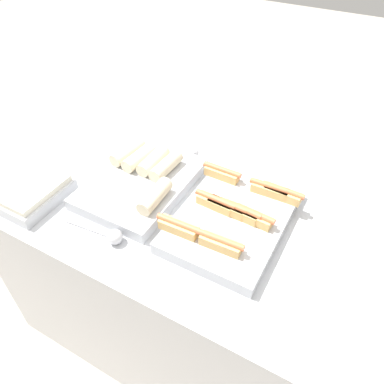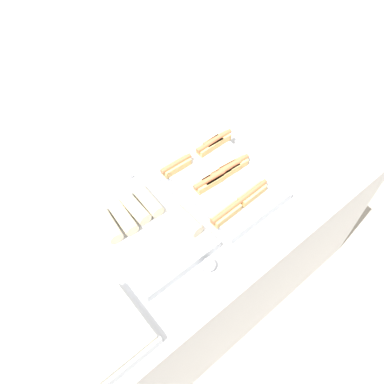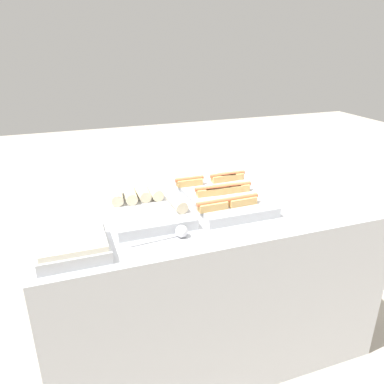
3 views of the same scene
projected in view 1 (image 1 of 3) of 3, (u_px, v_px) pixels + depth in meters
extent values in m
plane|color=#ADA393|center=(204.00, 330.00, 2.00)|extent=(12.00, 12.00, 0.00)
cube|color=#B7BABF|center=(206.00, 282.00, 1.71)|extent=(1.69, 0.88, 0.88)
cube|color=#B7BABF|center=(233.00, 218.00, 1.36)|extent=(0.37, 0.53, 0.05)
cube|color=tan|center=(222.00, 174.00, 1.49)|extent=(0.14, 0.05, 0.04)
cylinder|color=#D66B42|center=(222.00, 170.00, 1.47)|extent=(0.16, 0.03, 0.02)
cube|color=tan|center=(221.00, 244.00, 1.22)|extent=(0.14, 0.05, 0.04)
cylinder|color=#D66B42|center=(221.00, 240.00, 1.20)|extent=(0.16, 0.03, 0.02)
cube|color=tan|center=(283.00, 194.00, 1.40)|extent=(0.14, 0.05, 0.04)
cylinder|color=#D66B42|center=(284.00, 190.00, 1.38)|extent=(0.16, 0.03, 0.02)
cube|color=tan|center=(270.00, 190.00, 1.41)|extent=(0.14, 0.05, 0.04)
cylinder|color=#D66B42|center=(271.00, 186.00, 1.40)|extent=(0.16, 0.03, 0.02)
cube|color=tan|center=(179.00, 228.00, 1.27)|extent=(0.14, 0.05, 0.04)
cylinder|color=#D66B42|center=(178.00, 223.00, 1.26)|extent=(0.16, 0.03, 0.02)
cube|color=tan|center=(253.00, 217.00, 1.31)|extent=(0.14, 0.06, 0.04)
cylinder|color=#D66B42|center=(253.00, 213.00, 1.29)|extent=(0.16, 0.03, 0.02)
cube|color=tan|center=(240.00, 212.00, 1.32)|extent=(0.14, 0.06, 0.04)
cylinder|color=#D66B42|center=(241.00, 208.00, 1.31)|extent=(0.16, 0.04, 0.02)
cube|color=tan|center=(216.00, 203.00, 1.36)|extent=(0.14, 0.05, 0.04)
cylinder|color=#D66B42|center=(216.00, 199.00, 1.35)|extent=(0.16, 0.03, 0.02)
cube|color=tan|center=(226.00, 208.00, 1.34)|extent=(0.14, 0.05, 0.04)
cylinder|color=#D66B42|center=(226.00, 204.00, 1.33)|extent=(0.16, 0.03, 0.02)
cube|color=#B7BABF|center=(141.00, 183.00, 1.51)|extent=(0.36, 0.49, 0.05)
cylinder|color=beige|center=(128.00, 152.00, 1.58)|extent=(0.08, 0.17, 0.06)
cylinder|color=beige|center=(166.00, 166.00, 1.51)|extent=(0.06, 0.17, 0.06)
cylinder|color=beige|center=(155.00, 196.00, 1.37)|extent=(0.06, 0.17, 0.06)
cylinder|color=beige|center=(153.00, 161.00, 1.53)|extent=(0.06, 0.17, 0.06)
cylinder|color=beige|center=(140.00, 157.00, 1.55)|extent=(0.07, 0.17, 0.06)
cube|color=#B7BABF|center=(28.00, 192.00, 1.47)|extent=(0.27, 0.27, 0.05)
cube|color=silver|center=(25.00, 185.00, 1.44)|extent=(0.25, 0.25, 0.02)
cylinder|color=silver|center=(91.00, 229.00, 1.35)|extent=(0.23, 0.03, 0.01)
sphere|color=silver|center=(115.00, 237.00, 1.29)|extent=(0.06, 0.06, 0.06)
cylinder|color=silver|center=(172.00, 150.00, 1.71)|extent=(0.22, 0.01, 0.01)
sphere|color=silver|center=(193.00, 153.00, 1.66)|extent=(0.06, 0.06, 0.06)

